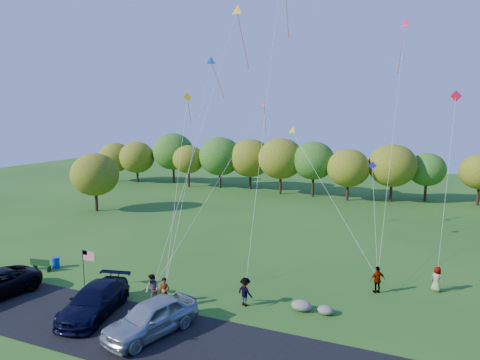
% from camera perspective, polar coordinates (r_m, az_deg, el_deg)
% --- Properties ---
extents(ground, '(140.00, 140.00, 0.00)m').
position_cam_1_polar(ground, '(27.65, -8.52, -15.88)').
color(ground, '#225718').
rests_on(ground, ground).
extents(asphalt_lane, '(44.00, 6.00, 0.06)m').
position_cam_1_polar(asphalt_lane, '(24.69, -13.64, -19.16)').
color(asphalt_lane, black).
rests_on(asphalt_lane, ground).
extents(treeline, '(75.56, 26.91, 8.31)m').
position_cam_1_polar(treeline, '(59.58, 6.67, 2.26)').
color(treeline, '#392414').
rests_on(treeline, ground).
extents(minivan_navy, '(3.52, 6.08, 1.66)m').
position_cam_1_polar(minivan_navy, '(26.84, -18.85, -14.99)').
color(minivan_navy, black).
rests_on(minivan_navy, asphalt_lane).
extents(minivan_silver, '(3.63, 5.79, 1.84)m').
position_cam_1_polar(minivan_silver, '(23.93, -11.76, -17.49)').
color(minivan_silver, '#A8AFB3').
rests_on(minivan_silver, asphalt_lane).
extents(flyer_a, '(0.75, 0.58, 1.84)m').
position_cam_1_polar(flyer_a, '(26.81, -10.05, -14.59)').
color(flyer_a, '#4C4C59').
rests_on(flyer_a, ground).
extents(flyer_b, '(1.13, 1.02, 1.91)m').
position_cam_1_polar(flyer_b, '(27.25, -11.62, -14.16)').
color(flyer_b, '#4C4C59').
rests_on(flyer_b, ground).
extents(flyer_c, '(1.29, 1.02, 1.75)m').
position_cam_1_polar(flyer_c, '(26.69, 0.70, -14.67)').
color(flyer_c, '#4C4C59').
rests_on(flyer_c, ground).
extents(flyer_d, '(1.10, 0.96, 1.78)m').
position_cam_1_polar(flyer_d, '(29.76, 17.86, -12.54)').
color(flyer_d, '#4C4C59').
rests_on(flyer_d, ground).
extents(flyer_e, '(0.97, 0.88, 1.66)m').
position_cam_1_polar(flyer_e, '(31.39, 24.76, -11.91)').
color(flyer_e, '#4C4C59').
rests_on(flyer_e, ground).
extents(park_bench, '(1.63, 0.52, 0.90)m').
position_cam_1_polar(park_bench, '(35.44, -25.04, -10.17)').
color(park_bench, '#133517').
rests_on(park_bench, ground).
extents(trash_barrel, '(0.53, 0.53, 0.80)m').
position_cam_1_polar(trash_barrel, '(35.66, -23.34, -10.07)').
color(trash_barrel, '#0B36AE').
rests_on(trash_barrel, ground).
extents(flag_assembly, '(0.98, 0.64, 2.65)m').
position_cam_1_polar(flag_assembly, '(30.39, -19.79, -9.96)').
color(flag_assembly, black).
rests_on(flag_assembly, ground).
extents(boulder_near, '(1.21, 0.94, 0.60)m').
position_cam_1_polar(boulder_near, '(26.56, 8.20, -16.24)').
color(boulder_near, gray).
rests_on(boulder_near, ground).
extents(boulder_far, '(0.94, 0.79, 0.49)m').
position_cam_1_polar(boulder_far, '(26.37, 11.34, -16.65)').
color(boulder_far, slate).
rests_on(boulder_far, ground).
extents(kites_aloft, '(22.00, 6.42, 16.66)m').
position_cam_1_polar(kites_aloft, '(36.67, 5.44, 17.96)').
color(kites_aloft, '#DC1856').
rests_on(kites_aloft, ground).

